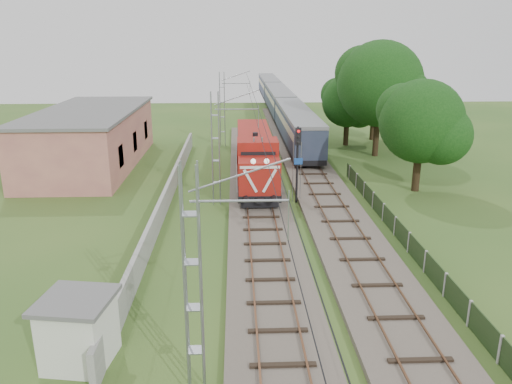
{
  "coord_description": "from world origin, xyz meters",
  "views": [
    {
      "loc": [
        -1.59,
        -22.3,
        11.53
      ],
      "look_at": [
        -0.35,
        7.64,
        2.2
      ],
      "focal_mm": 35.0,
      "sensor_mm": 36.0,
      "label": 1
    }
  ],
  "objects_px": {
    "locomotive": "(255,155)",
    "coach_rake": "(279,99)",
    "signal_post": "(298,151)",
    "relay_hut": "(79,330)"
  },
  "relations": [
    {
      "from": "locomotive",
      "to": "signal_post",
      "type": "distance_m",
      "value": 6.88
    },
    {
      "from": "relay_hut",
      "to": "locomotive",
      "type": "bearing_deg",
      "value": 73.01
    },
    {
      "from": "locomotive",
      "to": "coach_rake",
      "type": "relative_size",
      "value": 0.25
    },
    {
      "from": "signal_post",
      "to": "coach_rake",
      "type": "bearing_deg",
      "value": 86.94
    },
    {
      "from": "coach_rake",
      "to": "signal_post",
      "type": "height_order",
      "value": "signal_post"
    },
    {
      "from": "signal_post",
      "to": "relay_hut",
      "type": "bearing_deg",
      "value": -119.29
    },
    {
      "from": "coach_rake",
      "to": "signal_post",
      "type": "distance_m",
      "value": 41.77
    },
    {
      "from": "locomotive",
      "to": "relay_hut",
      "type": "bearing_deg",
      "value": -106.99
    },
    {
      "from": "locomotive",
      "to": "signal_post",
      "type": "relative_size",
      "value": 3.04
    },
    {
      "from": "locomotive",
      "to": "relay_hut",
      "type": "height_order",
      "value": "locomotive"
    }
  ]
}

